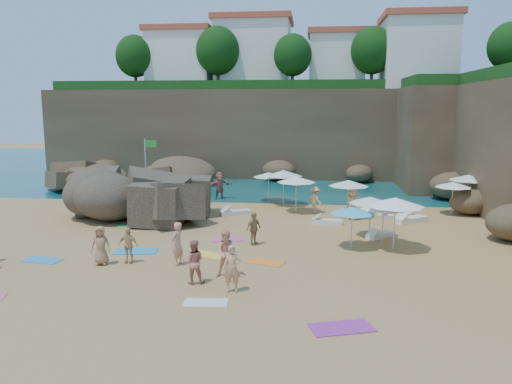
# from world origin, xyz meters

# --- Properties ---
(ground) EXTENTS (120.00, 120.00, 0.00)m
(ground) POSITION_xyz_m (0.00, 0.00, 0.00)
(ground) COLOR tan
(ground) RESTS_ON ground
(seawater) EXTENTS (120.00, 120.00, 0.00)m
(seawater) POSITION_xyz_m (0.00, 30.00, 0.00)
(seawater) COLOR #0C4751
(seawater) RESTS_ON ground
(cliff_back) EXTENTS (44.00, 8.00, 8.00)m
(cliff_back) POSITION_xyz_m (2.00, 25.00, 4.00)
(cliff_back) COLOR brown
(cliff_back) RESTS_ON ground
(cliff_corner) EXTENTS (10.00, 12.00, 8.00)m
(cliff_corner) POSITION_xyz_m (17.00, 20.00, 4.00)
(cliff_corner) COLOR brown
(cliff_corner) RESTS_ON ground
(rock_promontory) EXTENTS (12.00, 7.00, 2.00)m
(rock_promontory) POSITION_xyz_m (-11.00, 16.00, 0.00)
(rock_promontory) COLOR brown
(rock_promontory) RESTS_ON ground
(clifftop_buildings) EXTENTS (28.48, 9.48, 7.00)m
(clifftop_buildings) POSITION_xyz_m (2.96, 25.79, 11.24)
(clifftop_buildings) COLOR white
(clifftop_buildings) RESTS_ON cliff_back
(clifftop_trees) EXTENTS (35.60, 23.82, 4.40)m
(clifftop_trees) POSITION_xyz_m (4.78, 19.52, 11.26)
(clifftop_trees) COLOR #11380F
(clifftop_trees) RESTS_ON ground
(marina_masts) EXTENTS (3.10, 0.10, 6.00)m
(marina_masts) POSITION_xyz_m (-16.50, 30.00, 3.00)
(marina_masts) COLOR white
(marina_masts) RESTS_ON ground
(rock_outcrop) EXTENTS (7.39, 5.70, 2.85)m
(rock_outcrop) POSITION_xyz_m (-5.92, 4.88, 0.00)
(rock_outcrop) COLOR brown
(rock_outcrop) RESTS_ON ground
(flag_pole) EXTENTS (0.83, 0.25, 4.31)m
(flag_pole) POSITION_xyz_m (-6.44, 10.28, 2.75)
(flag_pole) COLOR silver
(flag_pole) RESTS_ON ground
(parasol_0) EXTENTS (2.37, 2.37, 2.24)m
(parasol_0) POSITION_xyz_m (7.12, 6.37, 2.05)
(parasol_0) COLOR silver
(parasol_0) RESTS_ON ground
(parasol_1) EXTENTS (2.16, 2.16, 2.04)m
(parasol_1) POSITION_xyz_m (1.98, 10.75, 1.87)
(parasol_1) COLOR silver
(parasol_1) RESTS_ON ground
(parasol_2) EXTENTS (2.49, 2.49, 2.36)m
(parasol_2) POSITION_xyz_m (3.08, 9.52, 2.16)
(parasol_2) COLOR silver
(parasol_2) RESTS_ON ground
(parasol_3) EXTENTS (2.40, 2.40, 2.27)m
(parasol_3) POSITION_xyz_m (14.78, 9.35, 2.08)
(parasol_3) COLOR silver
(parasol_3) RESTS_ON ground
(parasol_4) EXTENTS (2.19, 2.19, 2.07)m
(parasol_4) POSITION_xyz_m (7.89, 1.88, 1.90)
(parasol_4) COLOR silver
(parasol_4) RESTS_ON ground
(parasol_5) EXTENTS (2.40, 2.40, 2.27)m
(parasol_5) POSITION_xyz_m (3.99, 7.37, 2.08)
(parasol_5) COLOR silver
(parasol_5) RESTS_ON ground
(parasol_7) EXTENTS (2.14, 2.14, 2.02)m
(parasol_7) POSITION_xyz_m (13.44, 7.75, 1.86)
(parasol_7) COLOR silver
(parasol_7) RESTS_ON ground
(parasol_8) EXTENTS (2.19, 2.19, 2.07)m
(parasol_8) POSITION_xyz_m (8.35, 0.46, 1.90)
(parasol_8) COLOR silver
(parasol_8) RESTS_ON ground
(parasol_10) EXTENTS (2.08, 2.08, 1.97)m
(parasol_10) POSITION_xyz_m (6.85, -0.29, 1.80)
(parasol_10) COLOR silver
(parasol_10) RESTS_ON ground
(parasol_11) EXTENTS (2.59, 2.59, 2.45)m
(parasol_11) POSITION_xyz_m (8.75, -0.35, 2.25)
(parasol_11) COLOR silver
(parasol_11) RESTS_ON ground
(lounger_0) EXTENTS (1.91, 1.44, 0.29)m
(lounger_0) POSITION_xyz_m (0.37, 6.19, 0.14)
(lounger_0) COLOR silver
(lounger_0) RESTS_ON ground
(lounger_1) EXTENTS (1.87, 1.41, 0.28)m
(lounger_1) POSITION_xyz_m (10.12, 7.06, 0.14)
(lounger_1) COLOR white
(lounger_1) RESTS_ON ground
(lounger_2) EXTENTS (2.01, 1.69, 0.31)m
(lounger_2) POSITION_xyz_m (10.58, 5.37, 0.16)
(lounger_2) COLOR white
(lounger_2) RESTS_ON ground
(lounger_3) EXTENTS (1.75, 0.77, 0.26)m
(lounger_3) POSITION_xyz_m (9.68, 6.10, 0.13)
(lounger_3) COLOR silver
(lounger_3) RESTS_ON ground
(lounger_4) EXTENTS (1.73, 0.71, 0.26)m
(lounger_4) POSITION_xyz_m (5.86, 4.45, 0.13)
(lounger_4) COLOR silver
(lounger_4) RESTS_ON ground
(lounger_5) EXTENTS (1.50, 1.43, 0.24)m
(lounger_5) POSITION_xyz_m (8.43, 1.78, 0.12)
(lounger_5) COLOR white
(lounger_5) RESTS_ON ground
(towel_0) EXTENTS (1.72, 1.04, 0.03)m
(towel_0) POSITION_xyz_m (-6.45, -3.73, 0.01)
(towel_0) COLOR #2984DE
(towel_0) RESTS_ON ground
(towel_4) EXTENTS (1.92, 1.40, 0.03)m
(towel_4) POSITION_xyz_m (0.47, -2.12, 0.02)
(towel_4) COLOR yellow
(towel_4) RESTS_ON ground
(towel_5) EXTENTS (1.53, 0.85, 0.03)m
(towel_5) POSITION_xyz_m (1.51, -7.51, 0.01)
(towel_5) COLOR silver
(towel_5) RESTS_ON ground
(towel_6) EXTENTS (2.07, 1.48, 0.03)m
(towel_6) POSITION_xyz_m (5.95, -8.94, 0.02)
(towel_6) COLOR purple
(towel_6) RESTS_ON ground
(towel_8) EXTENTS (2.02, 1.21, 0.03)m
(towel_8) POSITION_xyz_m (-2.93, -2.00, 0.02)
(towel_8) COLOR #248FC0
(towel_8) RESTS_ON ground
(towel_9) EXTENTS (1.81, 1.25, 0.03)m
(towel_9) POSITION_xyz_m (0.85, 0.48, 0.01)
(towel_9) COLOR #D25199
(towel_9) RESTS_ON ground
(towel_10) EXTENTS (1.75, 1.26, 0.03)m
(towel_10) POSITION_xyz_m (3.07, -2.89, 0.01)
(towel_10) COLOR orange
(towel_10) RESTS_ON ground
(towel_11) EXTENTS (1.91, 1.36, 0.03)m
(towel_11) POSITION_xyz_m (-4.93, 3.08, 0.02)
(towel_11) COLOR green
(towel_11) RESTS_ON ground
(person_stand_1) EXTENTS (0.92, 0.78, 1.67)m
(person_stand_1) POSITION_xyz_m (0.66, -5.70, 0.83)
(person_stand_1) COLOR #C27461
(person_stand_1) RESTS_ON ground
(person_stand_2) EXTENTS (1.05, 1.09, 1.66)m
(person_stand_2) POSITION_xyz_m (5.18, 7.35, 0.83)
(person_stand_2) COLOR #DFB07E
(person_stand_2) RESTS_ON ground
(person_stand_3) EXTENTS (0.86, 0.99, 1.60)m
(person_stand_3) POSITION_xyz_m (2.26, -0.24, 0.80)
(person_stand_3) COLOR #A57F52
(person_stand_3) RESTS_ON ground
(person_stand_4) EXTENTS (0.94, 1.02, 1.85)m
(person_stand_4) POSITION_xyz_m (7.36, 5.79, 0.93)
(person_stand_4) COLOR tan
(person_stand_4) RESTS_ON ground
(person_stand_5) EXTENTS (1.81, 1.33, 1.93)m
(person_stand_5) POSITION_xyz_m (-1.58, 11.40, 0.97)
(person_stand_5) COLOR #AB6655
(person_stand_5) RESTS_ON ground
(person_stand_6) EXTENTS (0.59, 0.75, 1.82)m
(person_stand_6) POSITION_xyz_m (-0.54, -3.61, 0.91)
(person_stand_6) COLOR tan
(person_stand_6) RESTS_ON ground
(person_lie_1) EXTENTS (0.94, 1.52, 0.36)m
(person_lie_1) POSITION_xyz_m (-2.66, -3.60, 0.18)
(person_lie_1) COLOR tan
(person_lie_1) RESTS_ON ground
(person_lie_2) EXTENTS (1.06, 1.73, 0.43)m
(person_lie_2) POSITION_xyz_m (-3.69, -3.97, 0.22)
(person_lie_2) COLOR #A27851
(person_lie_2) RESTS_ON ground
(person_lie_4) EXTENTS (0.88, 1.75, 0.40)m
(person_lie_4) POSITION_xyz_m (2.24, -6.40, 0.20)
(person_lie_4) COLOR tan
(person_lie_4) RESTS_ON ground
(person_lie_5) EXTENTS (1.08, 1.91, 0.69)m
(person_lie_5) POSITION_xyz_m (1.78, -4.83, 0.35)
(person_lie_5) COLOR #F3A88A
(person_lie_5) RESTS_ON ground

